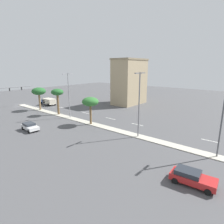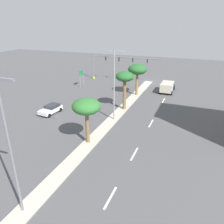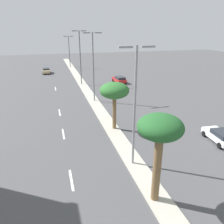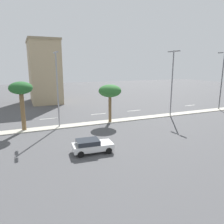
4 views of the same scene
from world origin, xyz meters
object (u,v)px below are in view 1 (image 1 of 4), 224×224
street_lamp_left (223,110)px  street_lamp_inboard (139,100)px  palm_tree_front (57,93)px  palm_tree_outboard (90,102)px  street_lamp_center (69,92)px  sedan_red_rear (192,177)px  sedan_white_near (30,126)px  palm_tree_left (39,92)px  commercial_building (129,82)px  box_truck (48,101)px

street_lamp_left → street_lamp_inboard: bearing=-88.4°
palm_tree_front → palm_tree_outboard: bearing=87.3°
street_lamp_center → sedan_red_rear: (8.40, 30.64, -5.34)m
palm_tree_outboard → street_lamp_center: bearing=-93.7°
sedan_red_rear → sedan_white_near: (2.17, -29.27, -0.05)m
palm_tree_left → sedan_red_rear: (8.27, 43.69, -4.41)m
palm_tree_left → street_lamp_center: bearing=90.6°
palm_tree_left → street_lamp_left: 44.44m
commercial_building → street_lamp_left: 38.50m
palm_tree_outboard → sedan_white_near: size_ratio=1.38×
palm_tree_front → street_lamp_inboard: 23.84m
street_lamp_left → sedan_red_rear: street_lamp_left is taller
commercial_building → street_lamp_inboard: commercial_building is taller
palm_tree_front → box_truck: size_ratio=1.21×
sedan_white_near → box_truck: bearing=-130.0°
street_lamp_center → sedan_white_near: size_ratio=2.49×
sedan_red_rear → box_truck: box_truck is taller
palm_tree_front → street_lamp_inboard: bearing=88.9°
street_lamp_left → sedan_white_near: street_lamp_left is taller
palm_tree_left → palm_tree_front: (-0.20, 8.39, 0.26)m
sedan_white_near → palm_tree_front: bearing=-150.5°
palm_tree_left → street_lamp_inboard: (0.24, 32.21, 1.24)m
commercial_building → palm_tree_front: bearing=-13.3°
sedan_red_rear → box_truck: (-13.73, -48.22, 0.42)m
commercial_building → box_truck: 26.54m
commercial_building → street_lamp_center: size_ratio=1.39×
commercial_building → street_lamp_center: bearing=-2.1°
commercial_building → box_truck: size_ratio=2.69×
street_lamp_left → commercial_building: bearing=-127.6°
palm_tree_outboard → box_truck: 26.11m
palm_tree_front → street_lamp_left: street_lamp_left is taller
palm_tree_front → sedan_red_rear: (8.48, 35.30, -4.67)m
sedan_white_near → palm_tree_outboard: bearing=148.2°
box_truck → sedan_red_rear: bearing=74.1°
palm_tree_left → sedan_red_rear: palm_tree_left is taller
palm_tree_left → commercial_building: bearing=149.5°
palm_tree_front → box_truck: palm_tree_front is taller
palm_tree_front → sedan_white_near: bearing=29.5°
street_lamp_left → sedan_white_near: bearing=-70.6°
street_lamp_left → sedan_red_rear: 10.16m
street_lamp_center → sedan_white_near: (10.57, 1.38, -5.39)m
street_lamp_inboard → street_lamp_left: 12.21m
palm_tree_outboard → street_lamp_left: 23.81m
box_truck → street_lamp_left: bearing=83.8°
sedan_red_rear → palm_tree_outboard: bearing=-108.9°
commercial_building → palm_tree_left: (23.58, -13.91, -2.00)m
palm_tree_outboard → street_lamp_center: (-0.50, -7.62, 1.36)m
street_lamp_center → box_truck: size_ratio=1.94×
street_lamp_center → sedan_red_rear: street_lamp_center is taller
commercial_building → street_lamp_inboard: (23.82, 18.30, -0.77)m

